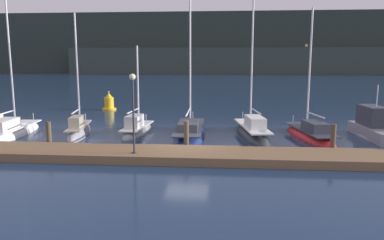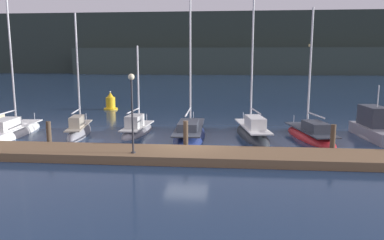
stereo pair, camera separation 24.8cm
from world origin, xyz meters
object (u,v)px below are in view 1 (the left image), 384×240
(sailboat_berth_3, at_px, (79,133))
(sailboat_berth_7, at_px, (310,136))
(sailboat_berth_5, at_px, (190,135))
(dock_lamppost, at_px, (133,101))
(sailboat_berth_6, at_px, (252,134))
(motorboat_berth_8, at_px, (374,132))
(sailboat_berth_2, at_px, (11,134))
(channel_buoy, at_px, (109,103))
(sailboat_berth_4, at_px, (137,131))

(sailboat_berth_3, xyz_separation_m, sailboat_berth_7, (15.75, 0.43, -0.01))
(sailboat_berth_5, bearing_deg, dock_lamppost, -109.92)
(sailboat_berth_6, relative_size, motorboat_berth_8, 1.70)
(dock_lamppost, bearing_deg, sailboat_berth_7, 32.88)
(sailboat_berth_2, distance_m, sailboat_berth_5, 12.27)
(sailboat_berth_5, xyz_separation_m, dock_lamppost, (-2.27, -6.28, 3.03))
(sailboat_berth_3, height_order, sailboat_berth_6, sailboat_berth_6)
(sailboat_berth_7, distance_m, motorboat_berth_8, 4.30)
(sailboat_berth_3, relative_size, sailboat_berth_5, 0.91)
(channel_buoy, bearing_deg, sailboat_berth_6, -41.33)
(sailboat_berth_5, bearing_deg, sailboat_berth_6, 8.20)
(sailboat_berth_3, distance_m, sailboat_berth_4, 3.98)
(sailboat_berth_2, distance_m, sailboat_berth_6, 16.54)
(sailboat_berth_7, height_order, dock_lamppost, sailboat_berth_7)
(sailboat_berth_4, relative_size, sailboat_berth_6, 0.68)
(channel_buoy, bearing_deg, sailboat_berth_5, -53.20)
(sailboat_berth_3, bearing_deg, sailboat_berth_4, 15.65)
(motorboat_berth_8, height_order, channel_buoy, motorboat_berth_8)
(sailboat_berth_4, xyz_separation_m, sailboat_berth_6, (8.10, -0.44, 0.03))
(sailboat_berth_6, height_order, sailboat_berth_7, sailboat_berth_6)
(sailboat_berth_3, bearing_deg, dock_lamppost, -49.07)
(motorboat_berth_8, relative_size, dock_lamppost, 1.43)
(sailboat_berth_7, bearing_deg, dock_lamppost, -147.12)
(sailboat_berth_5, bearing_deg, channel_buoy, 126.80)
(sailboat_berth_4, distance_m, sailboat_berth_7, 11.93)
(sailboat_berth_5, distance_m, sailboat_berth_7, 8.07)
(channel_buoy, height_order, dock_lamppost, dock_lamppost)
(motorboat_berth_8, distance_m, dock_lamppost, 16.45)
(sailboat_berth_2, distance_m, channel_buoy, 13.60)
(sailboat_berth_2, bearing_deg, sailboat_berth_4, 11.32)
(sailboat_berth_2, height_order, motorboat_berth_8, sailboat_berth_2)
(sailboat_berth_7, height_order, channel_buoy, sailboat_berth_7)
(sailboat_berth_3, distance_m, dock_lamppost, 8.81)
(sailboat_berth_2, bearing_deg, sailboat_berth_5, 2.96)
(sailboat_berth_4, bearing_deg, sailboat_berth_5, -15.17)
(sailboat_berth_7, relative_size, dock_lamppost, 2.24)
(sailboat_berth_6, distance_m, channel_buoy, 18.27)
(sailboat_berth_3, distance_m, sailboat_berth_7, 15.75)
(sailboat_berth_6, distance_m, sailboat_berth_7, 3.82)
(sailboat_berth_4, relative_size, sailboat_berth_5, 0.67)
(sailboat_berth_2, distance_m, motorboat_berth_8, 24.62)
(sailboat_berth_3, xyz_separation_m, dock_lamppost, (5.42, -6.25, 3.03))
(sailboat_berth_7, bearing_deg, sailboat_berth_2, -177.08)
(sailboat_berth_2, distance_m, sailboat_berth_4, 8.56)
(sailboat_berth_4, height_order, sailboat_berth_5, sailboat_berth_5)
(sailboat_berth_2, xyz_separation_m, motorboat_berth_8, (24.58, 1.42, 0.27))
(sailboat_berth_5, xyz_separation_m, sailboat_berth_7, (8.06, 0.40, -0.00))
(sailboat_berth_3, bearing_deg, sailboat_berth_6, 3.06)
(sailboat_berth_4, distance_m, dock_lamppost, 8.07)
(sailboat_berth_6, bearing_deg, motorboat_berth_8, 1.23)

